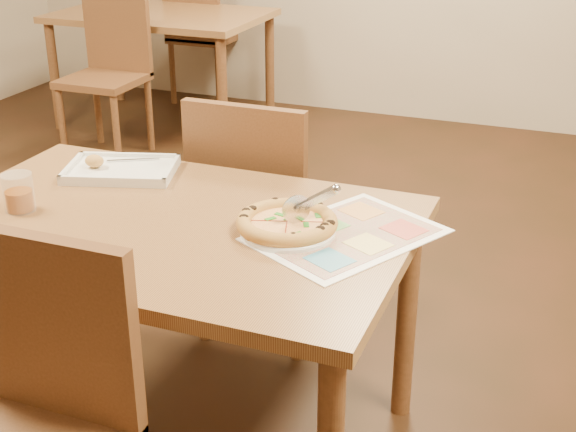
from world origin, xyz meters
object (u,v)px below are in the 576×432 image
(chair_near, at_px, (31,396))
(pizza_cutter, at_px, (310,202))
(appetizer_tray, at_px, (119,170))
(glass_tumbler, at_px, (19,195))
(menu, at_px, (346,234))
(bg_chair_near, at_px, (111,57))
(bg_chair_far, at_px, (198,23))
(plate, at_px, (288,231))
(dining_table, at_px, (168,249))
(bg_table, at_px, (162,26))
(pizza, at_px, (287,223))
(chair_far, at_px, (256,194))

(chair_near, xyz_separation_m, pizza_cutter, (0.38, 0.67, 0.24))
(chair_near, height_order, appetizer_tray, chair_near)
(glass_tumbler, distance_m, menu, 0.90)
(bg_chair_near, xyz_separation_m, bg_chair_far, (0.00, 1.10, 0.00))
(chair_near, xyz_separation_m, bg_chair_far, (-1.60, 3.90, 0.00))
(bg_chair_far, bearing_deg, plate, 120.65)
(chair_near, relative_size, plate, 1.90)
(dining_table, height_order, plate, plate)
(dining_table, bearing_deg, bg_table, 119.74)
(bg_table, height_order, appetizer_tray, appetizer_tray)
(bg_chair_far, relative_size, pizza, 1.78)
(bg_chair_near, bearing_deg, dining_table, -53.95)
(dining_table, bearing_deg, bg_chair_far, 115.85)
(glass_tumbler, bearing_deg, dining_table, 11.67)
(bg_chair_near, height_order, pizza, bg_chair_near)
(bg_table, xyz_separation_m, glass_tumbler, (1.19, -2.88, 0.13))
(glass_tumbler, bearing_deg, pizza_cutter, 11.30)
(plate, distance_m, glass_tumbler, 0.75)
(bg_chair_far, relative_size, plate, 1.90)
(pizza_cutter, distance_m, glass_tumbler, 0.80)
(pizza_cutter, bearing_deg, appetizer_tray, 123.70)
(pizza_cutter, bearing_deg, chair_near, -160.92)
(chair_far, height_order, glass_tumbler, chair_far)
(bg_chair_far, distance_m, glass_tumbler, 3.60)
(plate, height_order, appetizer_tray, appetizer_tray)
(appetizer_tray, bearing_deg, chair_far, 48.77)
(glass_tumbler, bearing_deg, chair_near, -51.78)
(chair_near, relative_size, pizza_cutter, 3.96)
(pizza_cutter, height_order, appetizer_tray, pizza_cutter)
(pizza, relative_size, glass_tumbler, 2.51)
(plate, height_order, menu, plate)
(chair_near, height_order, bg_chair_near, same)
(chair_near, relative_size, bg_chair_near, 1.00)
(chair_far, distance_m, pizza, 0.67)
(dining_table, bearing_deg, plate, 6.82)
(bg_chair_near, xyz_separation_m, appetizer_tray, (1.30, -1.94, 0.17))
(glass_tumbler, bearing_deg, bg_chair_far, 109.40)
(pizza_cutter, bearing_deg, bg_table, 84.45)
(chair_far, distance_m, pizza_cutter, 0.69)
(pizza, bearing_deg, menu, 13.62)
(glass_tumbler, bearing_deg, bg_table, 112.46)
(dining_table, distance_m, chair_far, 0.61)
(bg_table, relative_size, bg_chair_far, 2.77)
(bg_table, relative_size, pizza_cutter, 10.94)
(menu, bearing_deg, chair_far, 132.67)
(chair_far, xyz_separation_m, plate, (0.33, -0.56, 0.16))
(chair_far, distance_m, menu, 0.72)
(dining_table, distance_m, bg_chair_far, 3.67)
(pizza, xyz_separation_m, glass_tumbler, (-0.73, -0.13, 0.02))
(dining_table, bearing_deg, chair_far, 90.00)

